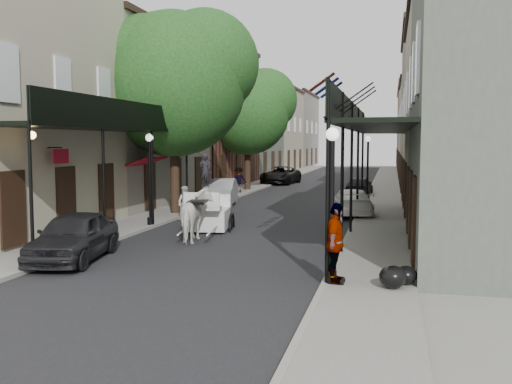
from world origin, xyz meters
The scene contains 24 objects.
ground centered at (0.00, 0.00, 0.00)m, with size 140.00×140.00×0.00m, color gray.
road centered at (0.00, 20.00, 0.01)m, with size 8.00×90.00×0.01m, color black.
sidewalk_left centered at (-5.00, 20.00, 0.06)m, with size 2.20×90.00×0.12m, color gray.
sidewalk_right centered at (5.00, 20.00, 0.06)m, with size 2.20×90.00×0.12m, color gray.
building_row_left centered at (-8.60, 30.00, 5.25)m, with size 5.00×80.00×10.50m, color #A6A084.
building_row_right centered at (8.60, 30.00, 5.25)m, with size 5.00×80.00×10.50m, color gray.
gallery_left centered at (-4.79, 6.98, 4.05)m, with size 2.20×18.05×4.88m.
gallery_right centered at (4.79, 6.98, 4.05)m, with size 2.20×18.05×4.88m.
tree_near centered at (-4.20, 10.18, 6.49)m, with size 7.31×6.80×9.63m.
tree_far centered at (-4.25, 24.18, 5.84)m, with size 6.45×6.00×8.61m.
lamppost_right_near centered at (4.10, -2.00, 2.05)m, with size 0.32×0.32×3.71m.
lamppost_left centered at (-4.10, 6.00, 2.05)m, with size 0.32×0.32×3.71m.
lamppost_right_far centered at (4.10, 18.00, 2.05)m, with size 0.32×0.32×3.71m.
horse centered at (-1.16, 3.34, 0.92)m, with size 0.99×2.17×1.83m, color white.
carriage centered at (-1.61, 6.16, 1.19)m, with size 2.12×2.91×3.06m.
pedestrian_walking centered at (-3.45, 8.29, 0.78)m, with size 0.75×0.59×1.55m, color beige.
pedestrian_sidewalk_left centered at (-4.50, 21.25, 0.96)m, with size 1.09×0.63×1.69m, color gray.
pedestrian_sidewalk_right centered at (4.20, -2.00, 1.09)m, with size 1.13×0.47×1.93m, color gray.
car_left_near centered at (-3.60, -0.61, 0.73)m, with size 1.71×4.26×1.45m, color black.
car_left_mid centered at (-3.60, 14.00, 0.75)m, with size 1.59×4.55×1.50m, color #9B9BA0.
car_left_far centered at (-3.60, 31.28, 0.74)m, with size 2.44×5.30×1.47m, color black.
car_right_near centered at (3.60, 11.73, 0.64)m, with size 1.79×4.40×1.28m, color white.
car_right_far centered at (3.42, 22.10, 0.64)m, with size 1.52×3.78×1.29m, color black.
trash_bags centered at (5.66, -2.03, 0.37)m, with size 0.89×1.04×0.54m.
Camera 1 is at (5.48, -15.48, 3.48)m, focal length 40.00 mm.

